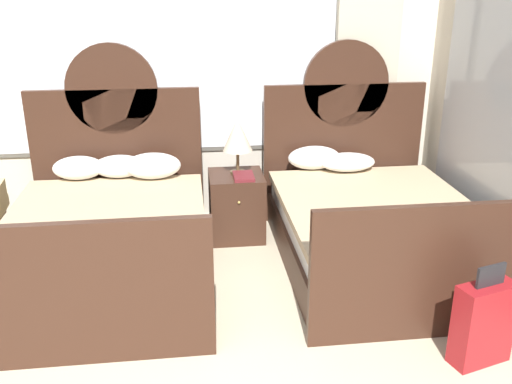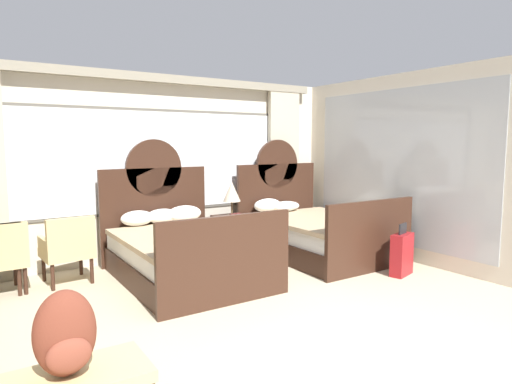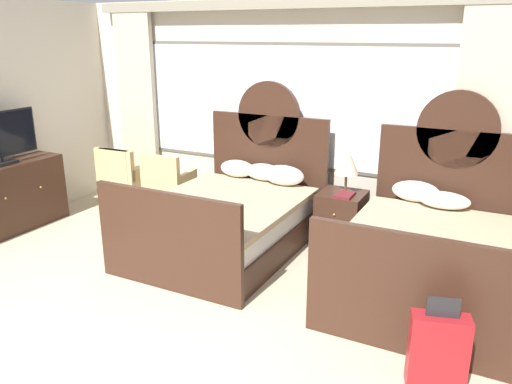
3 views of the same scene
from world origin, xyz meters
TOP-DOWN VIEW (x-y plane):
  - wall_back_window at (0.00, 3.88)m, footprint 5.91×0.22m
  - bed_near_window at (-0.13, 2.68)m, footprint 1.55×2.16m
  - bed_near_mirror at (2.02, 2.67)m, footprint 1.55×2.16m
  - nightstand_between_beds at (0.95, 3.32)m, footprint 0.49×0.51m
  - table_lamp_on_nightstand at (0.97, 3.36)m, footprint 0.27×0.27m
  - book_on_nightstand at (1.01, 3.22)m, footprint 0.18×0.26m
  - suitcase_on_floor at (2.29, 1.27)m, footprint 0.41×0.26m

SIDE VIEW (x-z plane):
  - suitcase_on_floor at x=2.29m, z-range -0.06..0.61m
  - nightstand_between_beds at x=0.95m, z-range 0.00..0.61m
  - bed_near_mirror at x=2.02m, z-range -0.53..1.23m
  - bed_near_window at x=-0.13m, z-range -0.52..1.23m
  - book_on_nightstand at x=1.01m, z-range 0.61..0.64m
  - table_lamp_on_nightstand at x=0.97m, z-range 0.71..1.22m
  - wall_back_window at x=0.00m, z-range 0.05..2.75m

